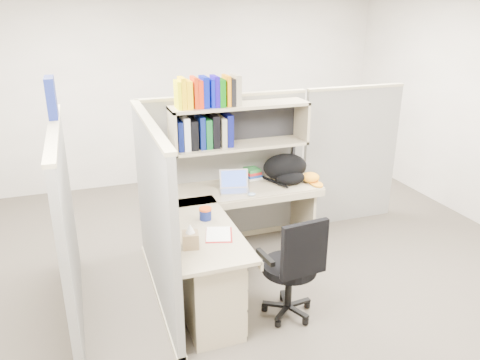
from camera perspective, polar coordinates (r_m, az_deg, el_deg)
name	(u,v)px	position (r m, az deg, el deg)	size (l,w,h in m)	color
ground	(254,279)	(4.60, 1.69, -11.96)	(6.00, 6.00, 0.00)	#38332B
room_shell	(256,113)	(3.98, 1.93, 8.13)	(6.00, 6.00, 6.00)	#B1AA9F
cubicle	(202,180)	(4.49, -4.64, 0.05)	(3.79, 1.84, 1.95)	slate
desk	(221,260)	(4.03, -2.29, -9.78)	(1.74, 1.75, 0.73)	#9B8F6E
laptop	(235,182)	(4.63, -0.63, -0.22)	(0.29, 0.29, 0.21)	#B7B7BC
backpack	(288,169)	(4.90, 5.83, 1.36)	(0.48, 0.37, 0.28)	black
orange_cap	(311,177)	(4.95, 8.59, 0.32)	(0.19, 0.22, 0.10)	orange
snack_canister	(205,213)	(4.06, -4.24, -4.09)	(0.11, 0.11, 0.11)	navy
tissue_box	(190,236)	(3.60, -6.08, -6.76)	(0.12, 0.12, 0.20)	#8C734F
mouse	(252,194)	(4.56, 1.45, -1.75)	(0.08, 0.05, 0.03)	#8BAAC5
paper_cup	(225,178)	(4.88, -1.80, 0.20)	(0.07, 0.07, 0.10)	silver
book_stack	(251,173)	(5.03, 1.41, 0.90)	(0.16, 0.22, 0.11)	gray
loose_paper	(218,234)	(3.82, -2.66, -6.58)	(0.19, 0.26, 0.00)	white
task_chair	(291,283)	(3.95, 6.28, -12.33)	(0.51, 0.48, 0.95)	black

